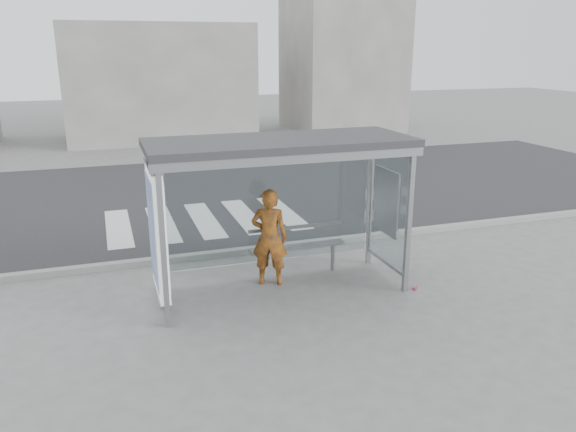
# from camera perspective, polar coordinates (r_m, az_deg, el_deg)

# --- Properties ---
(ground) EXTENTS (80.00, 80.00, 0.00)m
(ground) POSITION_cam_1_polar(r_m,az_deg,el_deg) (9.73, -0.72, -7.56)
(ground) COLOR slate
(ground) RESTS_ON ground
(road) EXTENTS (30.00, 10.00, 0.01)m
(road) POSITION_cam_1_polar(r_m,az_deg,el_deg) (16.18, -8.37, 2.27)
(road) COLOR #232325
(road) RESTS_ON ground
(curb) EXTENTS (30.00, 0.18, 0.12)m
(curb) POSITION_cam_1_polar(r_m,az_deg,el_deg) (11.44, -3.73, -3.45)
(curb) COLOR gray
(curb) RESTS_ON ground
(crosswalk) EXTENTS (4.55, 3.00, 0.00)m
(crosswalk) POSITION_cam_1_polar(r_m,az_deg,el_deg) (13.73, -8.50, -0.39)
(crosswalk) COLOR silver
(crosswalk) RESTS_ON ground
(bus_shelter) EXTENTS (4.25, 1.65, 2.62)m
(bus_shelter) POSITION_cam_1_polar(r_m,az_deg,el_deg) (9.05, -3.13, 3.81)
(bus_shelter) COLOR gray
(bus_shelter) RESTS_ON ground
(building_center) EXTENTS (8.00, 5.00, 5.00)m
(building_center) POSITION_cam_1_polar(r_m,az_deg,el_deg) (26.62, -13.06, 13.11)
(building_center) COLOR slate
(building_center) RESTS_ON ground
(building_right) EXTENTS (5.00, 5.00, 7.00)m
(building_right) POSITION_cam_1_polar(r_m,az_deg,el_deg) (28.92, 5.51, 15.70)
(building_right) COLOR slate
(building_right) RESTS_ON ground
(person) EXTENTS (0.74, 0.63, 1.72)m
(person) POSITION_cam_1_polar(r_m,az_deg,el_deg) (9.70, -1.90, -2.16)
(person) COLOR #BF3D11
(person) RESTS_ON ground
(bench) EXTENTS (1.78, 0.22, 0.92)m
(bench) POSITION_cam_1_polar(r_m,az_deg,el_deg) (10.19, 0.96, -3.10)
(bench) COLOR slate
(bench) RESTS_ON ground
(soda_can) EXTENTS (0.12, 0.11, 0.06)m
(soda_can) POSITION_cam_1_polar(r_m,az_deg,el_deg) (9.99, 12.76, -7.15)
(soda_can) COLOR #CB3B75
(soda_can) RESTS_ON ground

